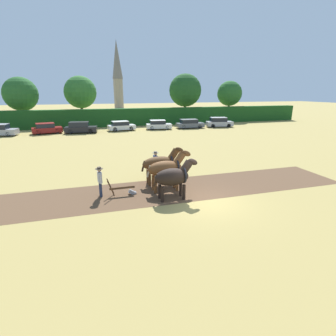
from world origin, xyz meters
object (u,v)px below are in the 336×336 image
Objects in this scene: tree_center_left at (185,90)px; farmer_at_plow at (100,179)px; plow at (125,190)px; tree_far_left at (21,94)px; draft_horse_trail_left at (161,163)px; parked_car_center_right at (121,126)px; draft_horse_lead_left at (174,177)px; draft_horse_lead_right at (167,168)px; parked_car_center_left at (47,129)px; parked_car_far_right at (190,124)px; tree_left at (80,92)px; church_spire at (118,74)px; parked_car_right at (159,125)px; parked_car_end_right at (219,122)px; farmer_beside_team at (156,161)px; parked_car_center at (80,128)px; tree_center at (230,94)px.

tree_center_left reaches higher than farmer_at_plow.
tree_far_left is at bearing 109.07° from plow.
draft_horse_trail_left is 24.90m from parked_car_center_right.
draft_horse_lead_left is at bearing -90.15° from draft_horse_trail_left.
draft_horse_lead_right is 0.66× the size of parked_car_center_left.
tree_left is at bearing 148.01° from parked_car_far_right.
draft_horse_trail_left is at bearing -82.28° from tree_left.
parked_car_far_right is at bearing 61.50° from plow.
church_spire is at bearing 83.82° from plow.
church_spire is 75.60m from plow.
parked_car_right is at bearing 75.82° from draft_horse_trail_left.
parked_car_end_right is at bearing 2.07° from parked_car_far_right.
draft_horse_lead_right reaches higher than farmer_beside_team.
draft_horse_trail_left is (-6.58, -72.94, -9.74)m from church_spire.
parked_car_far_right is at bearing 4.75° from parked_car_right.
plow is at bearing -116.67° from parked_car_far_right.
church_spire is 12.64× the size of plow.
parked_car_center_left is 0.91× the size of parked_car_center.
church_spire is at bearing 76.58° from parked_car_center_right.
parked_car_right is (11.78, 0.40, -0.07)m from parked_car_center.
draft_horse_lead_right reaches higher than farmer_at_plow.
draft_horse_trail_left reaches higher than farmer_at_plow.
church_spire is 5.04× the size of parked_car_center_right.
tree_center_left is 22.77m from parked_car_center.
parked_car_far_right is (15.72, 25.37, -0.33)m from farmer_at_plow.
tree_center_left reaches higher than parked_car_right.
church_spire reaches higher than parked_car_far_right.
parked_car_right is (6.65, 27.29, -0.61)m from draft_horse_lead_left.
tree_left is 2.94× the size of draft_horse_trail_left.
parked_car_center is 1.03× the size of parked_car_far_right.
draft_horse_lead_left is at bearing -27.93° from plow.
parked_car_center_right is at bearing 179.49° from parked_car_far_right.
draft_horse_lead_right is (-24.19, -34.92, -3.94)m from tree_center.
tree_center_left is 1.96× the size of parked_car_center.
draft_horse_lead_right is at bearing -112.08° from parked_car_far_right.
church_spire is 5.11× the size of parked_car_right.
draft_horse_lead_right is 26.05m from parked_car_center.
parked_car_center_right is at bearing 89.11° from draft_horse_trail_left.
draft_horse_lead_left is 0.56× the size of parked_car_end_right.
parked_car_center_left is (4.34, -8.70, -4.62)m from tree_far_left.
draft_horse_lead_left reaches higher than parked_car_end_right.
parked_car_end_right reaches higher than parked_car_right.
parked_car_right is at bearing 70.54° from farmer_beside_team.
tree_center_left is 13.52m from parked_car_right.
tree_center is 1.86× the size of parked_car_center_left.
draft_horse_trail_left is (-24.17, -33.56, -3.99)m from tree_center.
church_spire reaches higher than tree_far_left.
parked_car_right is at bearing -152.89° from tree_center.
tree_far_left is 28.79m from tree_center_left.
tree_center is 35.31m from parked_car_center_left.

